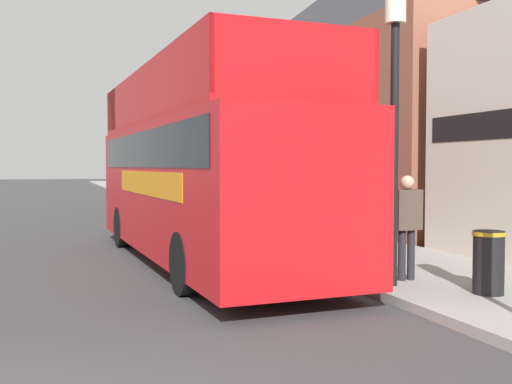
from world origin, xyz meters
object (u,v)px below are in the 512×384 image
Objects in this scene: lamp_post_nearest at (395,76)px; lamp_post_second at (223,119)px; pedestrian_second at (407,217)px; pedestrian_third at (390,210)px; tour_bus at (200,175)px; lamp_post_third at (172,135)px; litter_bin at (489,260)px; parked_car_ahead_of_bus at (160,205)px.

lamp_post_nearest is 9.62m from lamp_post_second.
lamp_post_nearest reaches higher than pedestrian_second.
pedestrian_third is at bearing 59.46° from lamp_post_nearest.
tour_bus is at bearing 154.23° from pedestrian_third.
tour_bus is 15.47m from lamp_post_third.
lamp_post_nearest is at bearing -89.95° from lamp_post_second.
pedestrian_second reaches higher than pedestrian_third.
lamp_post_second is (2.09, 5.57, 1.63)m from tour_bus.
pedestrian_second is 0.36× the size of lamp_post_third.
lamp_post_second is (-1.40, 7.26, 2.32)m from pedestrian_third.
pedestrian_second is 1.52m from litter_bin.
lamp_post_nearest is (1.51, -12.05, 2.72)m from parked_car_ahead_of_bus.
tour_bus is at bearing -93.24° from parked_car_ahead_of_bus.
tour_bus reaches higher than pedestrian_second.
tour_bus is 4.56m from pedestrian_second.
lamp_post_nearest is at bearing -120.54° from pedestrian_third.
pedestrian_third is at bearing 65.22° from pedestrian_second.
pedestrian_second is 2.29m from lamp_post_nearest.
parked_car_ahead_of_bus is 2.53× the size of pedestrian_second.
pedestrian_third reaches higher than parked_car_ahead_of_bus.
pedestrian_second reaches higher than parked_car_ahead_of_bus.
lamp_post_third is at bearing 78.39° from tour_bus.
lamp_post_nearest is 19.24m from lamp_post_third.
lamp_post_second is 1.00× the size of lamp_post_third.
parked_car_ahead_of_bus is at bearing 100.78° from litter_bin.
lamp_post_nearest is (-1.39, -2.36, 2.28)m from pedestrian_third.
parked_car_ahead_of_bus is at bearing 83.13° from tour_bus.
pedestrian_second is 0.36× the size of lamp_post_second.
lamp_post_second is at bearing 95.29° from litter_bin.
tour_bus is 10.87× the size of litter_bin.
pedestrian_third is 0.34× the size of lamp_post_nearest.
lamp_post_second is 11.03m from litter_bin.
pedestrian_third is (3.49, -1.68, -0.69)m from tour_bus.
parked_car_ahead_of_bus is 0.92× the size of lamp_post_nearest.
lamp_post_second reaches higher than litter_bin.
lamp_post_second is at bearing 100.93° from pedestrian_third.
lamp_post_second is at bearing -57.33° from parked_car_ahead_of_bus.
pedestrian_second is at bearing 111.74° from litter_bin.
lamp_post_nearest is 3.10m from litter_bin.
parked_car_ahead_of_bus is 3.97m from lamp_post_second.
pedestrian_second is at bearing -114.78° from pedestrian_third.
pedestrian_second is at bearing -87.18° from lamp_post_second.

